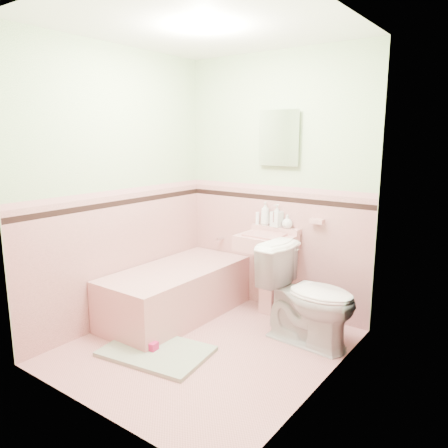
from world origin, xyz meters
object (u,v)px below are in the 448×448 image
Objects in this scene: toilet at (308,296)px; shoe at (148,345)px; medicine_cabinet at (280,138)px; soap_bottle_right at (287,221)px; bucket at (299,312)px; soap_bottle_left at (265,214)px; soap_bottle_mid at (277,216)px; sink at (265,275)px; bathtub at (176,293)px.

toilet is 1.37m from shoe.
shoe is (-0.96, -0.92, -0.35)m from toilet.
medicine_cabinet is 0.79m from soap_bottle_right.
bucket is at bearing -28.45° from medicine_cabinet.
soap_bottle_left reaches higher than toilet.
soap_bottle_left is 0.13m from soap_bottle_mid.
sink is at bearing -177.57° from bucket.
soap_bottle_left is (0.56, 0.71, 0.74)m from bathtub.
toilet is (0.71, -0.47, -0.55)m from soap_bottle_left.
medicine_cabinet is 3.08× the size of shoe.
soap_bottle_right reaches higher than toilet.
toilet is 5.24× the size of shoe.
medicine_cabinet reaches higher than sink.
shoe is (-0.72, -1.23, -0.04)m from bucket.
soap_bottle_mid reaches higher than sink.
bathtub is at bearing -132.58° from medicine_cabinet.
medicine_cabinet is at bearing 90.00° from sink.
soap_bottle_right is 0.59× the size of bucket.
bathtub is 0.77m from shoe.
soap_bottle_mid is 0.94m from bucket.
toilet reaches higher than bucket.
soap_bottle_left is 1.47× the size of shoe.
medicine_cabinet reaches higher than soap_bottle_right.
sink is at bearing -90.00° from medicine_cabinet.
soap_bottle_left is 1.06× the size of soap_bottle_mid.
toilet is (0.59, -0.29, 0.02)m from sink.
bathtub is at bearing -152.32° from bucket.
toilet is at bearing -45.43° from soap_bottle_right.
toilet is at bearing -33.60° from soap_bottle_left.
sink is 3.43× the size of soap_bottle_left.
medicine_cabinet is at bearing 70.14° from shoe.
toilet is (0.47, -0.47, -0.50)m from soap_bottle_right.
bathtub is 3.08× the size of medicine_cabinet.
toilet reaches higher than shoe.
sink is 1.31m from shoe.
toilet is (0.58, -0.47, -0.55)m from soap_bottle_mid.
bucket is at bearing -25.10° from soap_bottle_mid.
shoe is at bearing 137.53° from toilet.
soap_bottle_right is at bearing 55.48° from sink.
soap_bottle_mid is (0.13, 0.00, -0.01)m from soap_bottle_left.
medicine_cabinet reaches higher than soap_bottle_mid.
soap_bottle_left is at bearing 124.30° from sink.
shoe is (-0.36, -1.21, -0.33)m from sink.
medicine_cabinet is at bearing 47.42° from bathtub.
soap_bottle_right reaches higher than sink.
soap_bottle_mid is 1.68× the size of soap_bottle_right.
bathtub is 1.23m from soap_bottle_mid.
soap_bottle_left is at bearing 161.14° from bucket.
soap_bottle_left reaches higher than shoe.
soap_bottle_mid is (0.01, 0.18, 0.56)m from sink.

